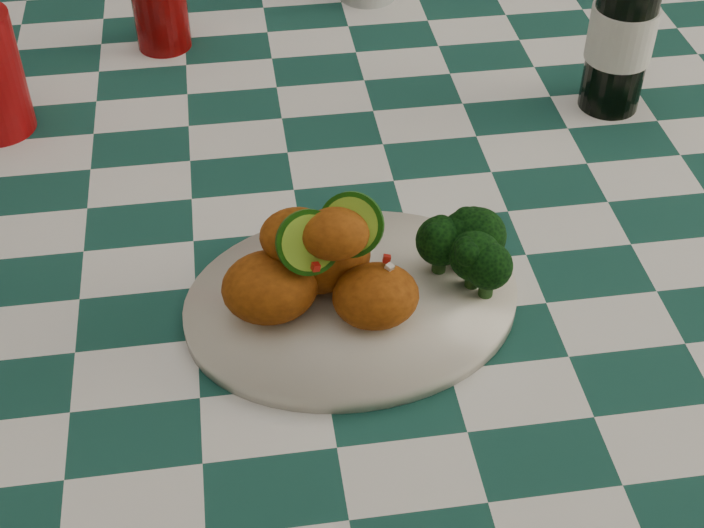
{
  "coord_description": "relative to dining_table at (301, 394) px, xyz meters",
  "views": [
    {
      "loc": [
        -0.06,
        -0.85,
        1.39
      ],
      "look_at": [
        0.03,
        -0.24,
        0.84
      ],
      "focal_mm": 50.0,
      "sensor_mm": 36.0,
      "label": 1
    }
  ],
  "objects": [
    {
      "name": "dining_table",
      "position": [
        0.0,
        0.0,
        0.0
      ],
      "size": [
        1.66,
        1.06,
        0.79
      ],
      "primitive_type": null,
      "color": "#16453C",
      "rests_on": "ground"
    },
    {
      "name": "plate",
      "position": [
        0.03,
        -0.24,
        0.4
      ],
      "size": [
        0.32,
        0.26,
        0.02
      ],
      "primitive_type": null,
      "rotation": [
        0.0,
        0.0,
        0.1
      ],
      "color": "silver",
      "rests_on": "dining_table"
    },
    {
      "name": "fried_chicken_pile",
      "position": [
        0.02,
        -0.24,
        0.46
      ],
      "size": [
        0.15,
        0.11,
        0.1
      ],
      "primitive_type": null,
      "color": "#A24D0F",
      "rests_on": "plate"
    },
    {
      "name": "broccoli_side",
      "position": [
        0.13,
        -0.23,
        0.44
      ],
      "size": [
        0.08,
        0.08,
        0.06
      ],
      "primitive_type": null,
      "color": "black",
      "rests_on": "plate"
    },
    {
      "name": "beer_bottle",
      "position": [
        0.37,
        0.04,
        0.51
      ],
      "size": [
        0.09,
        0.09,
        0.24
      ],
      "primitive_type": null,
      "rotation": [
        0.0,
        0.0,
        0.29
      ],
      "color": "black",
      "rests_on": "dining_table"
    },
    {
      "name": "wooden_chair_left",
      "position": [
        -0.39,
        0.75,
        0.01
      ],
      "size": [
        0.47,
        0.48,
        0.81
      ],
      "primitive_type": null,
      "rotation": [
        0.0,
        0.0,
        -0.29
      ],
      "color": "#472814",
      "rests_on": "ground"
    },
    {
      "name": "wooden_chair_right",
      "position": [
        0.42,
        0.75,
        0.11
      ],
      "size": [
        0.52,
        0.54,
        1.01
      ],
      "primitive_type": null,
      "rotation": [
        0.0,
        0.0,
        -0.13
      ],
      "color": "#472814",
      "rests_on": "ground"
    }
  ]
}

